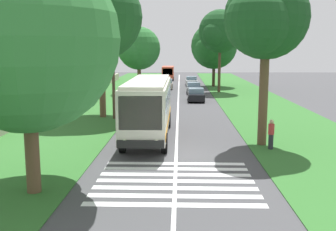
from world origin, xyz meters
The scene contains 21 objects.
ground centered at (0.00, 0.00, 0.00)m, with size 160.00×160.00×0.00m, color #424244.
grass_verge_left centered at (15.00, 8.20, 0.02)m, with size 120.00×8.00×0.04m, color #2D6628.
grass_verge_right centered at (15.00, -8.20, 0.02)m, with size 120.00×8.00×0.04m, color #2D6628.
centre_line centered at (15.00, 0.00, 0.00)m, with size 110.00×0.16×0.01m, color silver.
coach_bus centered at (4.27, 1.80, 2.15)m, with size 11.16×2.62×3.73m.
zebra_crossing centered at (-4.46, 0.00, 0.00)m, with size 5.85×6.80×0.01m.
trailing_car_0 centered at (22.94, -1.95, 0.67)m, with size 4.30×1.78×1.43m.
trailing_car_1 centered at (31.03, -1.96, 0.67)m, with size 4.30×1.78×1.43m.
trailing_car_2 centered at (36.79, 1.75, 0.67)m, with size 4.30×1.78×1.43m.
trailing_car_3 centered at (42.65, -1.99, 0.67)m, with size 4.30×1.78×1.43m.
trailing_minibus_0 centered at (53.73, 2.04, 1.55)m, with size 6.00×2.14×2.53m.
roadside_tree_left_0 centered at (31.06, 5.22, 5.61)m, with size 6.54×5.49×8.47m.
roadside_tree_left_1 centered at (-5.90, 5.72, 5.80)m, with size 8.49×7.06×9.49m.
roadside_tree_left_2 centered at (12.06, 6.41, 7.98)m, with size 8.43×6.77×11.55m.
roadside_tree_right_0 centered at (2.32, -4.88, 7.23)m, with size 6.05×4.91×9.77m.
roadside_tree_right_1 centered at (40.53, -5.16, 5.99)m, with size 7.88×6.94×9.58m.
roadside_tree_right_2 centered at (32.30, -5.24, 7.80)m, with size 6.53×5.54×10.68m.
utility_pole centered at (11.03, 5.15, 4.30)m, with size 0.24×1.40×8.22m.
roadside_wall centered at (20.00, 11.60, 0.61)m, with size 70.00×0.40×1.13m, color #B2A893.
roadside_building centered at (26.39, 17.37, 3.71)m, with size 9.88×9.38×7.34m.
pedestrian centered at (1.20, -5.33, 0.91)m, with size 0.34×0.34×1.69m.
Camera 1 is at (-21.11, -0.19, 5.60)m, focal length 43.03 mm.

